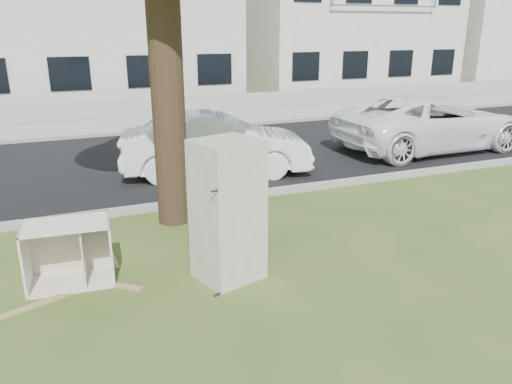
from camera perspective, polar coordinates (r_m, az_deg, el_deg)
name	(u,v)px	position (r m, az deg, el deg)	size (l,w,h in m)	color
ground	(231,259)	(7.27, -2.86, -7.66)	(120.00, 120.00, 0.00)	#324C1B
road	(151,161)	(12.77, -11.95, 3.47)	(120.00, 7.00, 0.01)	black
kerb_near	(187,206)	(9.44, -7.86, -1.58)	(120.00, 0.18, 0.12)	gray
kerb_far	(129,135)	(16.19, -14.35, 6.37)	(120.00, 0.18, 0.12)	gray
sidewalk	(122,126)	(17.60, -15.06, 7.24)	(120.00, 2.80, 0.01)	gray
low_wall	(115,109)	(19.11, -15.82, 9.06)	(120.00, 0.15, 0.70)	gray
townhouse_center	(93,15)	(23.78, -18.12, 18.72)	(11.22, 8.16, 7.44)	silver
townhouse_right	(335,23)	(27.58, 9.01, 18.55)	(10.20, 8.16, 6.84)	white
fridge	(228,211)	(6.44, -3.27, -2.17)	(0.77, 0.71, 1.86)	beige
cabinet	(69,253)	(6.90, -20.58, -6.54)	(1.07, 0.66, 0.83)	beige
plank_a	(15,313)	(6.62, -25.85, -12.29)	(1.24, 0.10, 0.02)	#9C7F4B
plank_b	(107,283)	(6.87, -16.65, -9.99)	(1.02, 0.10, 0.02)	#A67656
plank_c	(110,255)	(7.66, -16.31, -6.90)	(0.91, 0.10, 0.02)	tan
car_center	(216,145)	(11.25, -4.57, 5.42)	(1.46, 4.18, 1.38)	white
car_right	(431,123)	(14.40, 19.37, 7.49)	(2.46, 5.34, 1.48)	white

